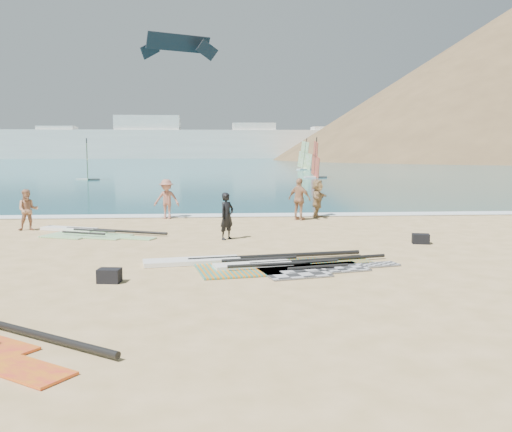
{
  "coord_description": "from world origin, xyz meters",
  "views": [
    {
      "loc": [
        -1.25,
        -14.28,
        3.22
      ],
      "look_at": [
        0.08,
        4.0,
        1.0
      ],
      "focal_mm": 40.0,
      "sensor_mm": 36.0,
      "label": 1
    }
  ],
  "objects": [
    {
      "name": "far_town",
      "position": [
        -15.72,
        150.0,
        4.49
      ],
      "size": [
        160.0,
        8.0,
        12.0
      ],
      "color": "white",
      "rests_on": "ground"
    },
    {
      "name": "gear_bag_far",
      "position": [
        5.63,
        4.13,
        0.17
      ],
      "size": [
        0.62,
        0.5,
        0.33
      ],
      "primitive_type": "cube",
      "rotation": [
        0.0,
        0.0,
        -0.22
      ],
      "color": "black",
      "rests_on": "ground"
    },
    {
      "name": "ground",
      "position": [
        0.0,
        0.0,
        0.0
      ],
      "size": [
        300.0,
        300.0,
        0.0
      ],
      "primitive_type": "plane",
      "color": "#D6B17D",
      "rests_on": "ground"
    },
    {
      "name": "gear_bag_near",
      "position": [
        -3.78,
        -0.73,
        0.17
      ],
      "size": [
        0.57,
        0.45,
        0.34
      ],
      "primitive_type": "cube",
      "rotation": [
        0.0,
        0.0,
        -0.14
      ],
      "color": "black",
      "rests_on": "ground"
    },
    {
      "name": "windsurfer_centre",
      "position": [
        9.3,
        44.99,
        1.26
      ],
      "size": [
        2.41,
        2.86,
        4.29
      ],
      "rotation": [
        0.0,
        0.0,
        0.12
      ],
      "color": "white",
      "rests_on": "ground"
    },
    {
      "name": "beachgoer_right",
      "position": [
        3.45,
        11.5,
        0.88
      ],
      "size": [
        1.14,
        1.7,
        1.76
      ],
      "primitive_type": "imported",
      "rotation": [
        0.0,
        0.0,
        1.15
      ],
      "color": "#A48356",
      "rests_on": "ground"
    },
    {
      "name": "rig_orange",
      "position": [
        -0.54,
        1.08,
        0.05
      ],
      "size": [
        6.43,
        3.02,
        0.2
      ],
      "rotation": [
        0.0,
        0.0,
        0.18
      ],
      "color": "orange",
      "rests_on": "ground"
    },
    {
      "name": "surf_line",
      "position": [
        0.0,
        12.3,
        0.0
      ],
      "size": [
        300.0,
        1.2,
        0.04
      ],
      "primitive_type": "cube",
      "color": "white",
      "rests_on": "ground"
    },
    {
      "name": "windsurfer_right",
      "position": [
        11.6,
        66.66,
        1.32
      ],
      "size": [
        2.48,
        2.57,
        4.55
      ],
      "rotation": [
        0.0,
        0.0,
        0.59
      ],
      "color": "white",
      "rests_on": "ground"
    },
    {
      "name": "rig_grey",
      "position": [
        0.82,
        0.53,
        0.05
      ],
      "size": [
        5.14,
        2.64,
        0.2
      ],
      "rotation": [
        0.0,
        0.0,
        0.24
      ],
      "color": "#292A2C",
      "rests_on": "ground"
    },
    {
      "name": "sea",
      "position": [
        0.0,
        132.0,
        0.0
      ],
      "size": [
        300.0,
        240.0,
        0.06
      ],
      "primitive_type": "cube",
      "color": "#0B4152",
      "rests_on": "ground"
    },
    {
      "name": "rig_green",
      "position": [
        -6.09,
        7.18,
        0.05
      ],
      "size": [
        5.08,
        3.41,
        0.2
      ],
      "rotation": [
        0.0,
        0.0,
        -0.41
      ],
      "color": "green",
      "rests_on": "ground"
    },
    {
      "name": "windsurfer_left",
      "position": [
        -13.6,
        42.27,
        1.23
      ],
      "size": [
        2.35,
        2.71,
        4.13
      ],
      "rotation": [
        0.0,
        0.0,
        0.23
      ],
      "color": "white",
      "rests_on": "ground"
    },
    {
      "name": "beachgoer_back",
      "position": [
        2.48,
        10.59,
        0.94
      ],
      "size": [
        1.14,
        1.05,
        1.87
      ],
      "primitive_type": "imported",
      "rotation": [
        0.0,
        0.0,
        2.46
      ],
      "color": "tan",
      "rests_on": "ground"
    },
    {
      "name": "beachgoer_mid",
      "position": [
        -3.42,
        11.5,
        0.89
      ],
      "size": [
        1.25,
        0.85,
        1.79
      ],
      "primitive_type": "imported",
      "rotation": [
        0.0,
        0.0,
        -0.17
      ],
      "color": "#9D6353",
      "rests_on": "ground"
    },
    {
      "name": "beachgoer_left",
      "position": [
        -8.49,
        8.23,
        0.8
      ],
      "size": [
        0.91,
        0.78,
        1.6
      ],
      "primitive_type": "imported",
      "rotation": [
        0.0,
        0.0,
        0.25
      ],
      "color": "tan",
      "rests_on": "ground"
    },
    {
      "name": "person_wetsuit",
      "position": [
        -0.84,
        5.49,
        0.82
      ],
      "size": [
        0.7,
        0.7,
        1.65
      ],
      "primitive_type": "imported",
      "rotation": [
        0.0,
        0.0,
        0.78
      ],
      "color": "black",
      "rests_on": "ground"
    },
    {
      "name": "kitesurf_kite",
      "position": [
        -4.77,
        45.13,
        13.45
      ],
      "size": [
        7.22,
        3.92,
        2.54
      ],
      "rotation": [
        0.0,
        0.0,
        0.46
      ],
      "color": "black",
      "rests_on": "ground"
    }
  ]
}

